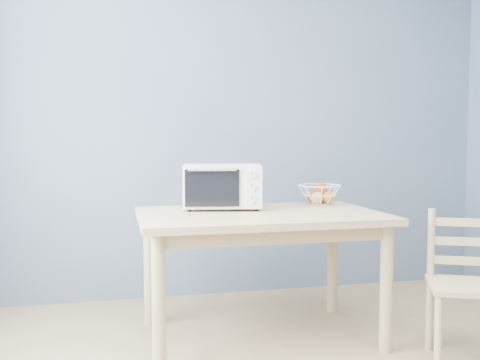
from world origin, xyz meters
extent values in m
cube|color=slate|center=(0.00, 2.25, 1.30)|extent=(4.00, 0.01, 2.60)
cube|color=tan|center=(-0.08, 1.28, 0.73)|extent=(1.40, 0.90, 0.04)
cylinder|color=tan|center=(-0.70, 0.91, 0.35)|extent=(0.07, 0.07, 0.71)
cylinder|color=tan|center=(0.54, 0.91, 0.35)|extent=(0.07, 0.07, 0.71)
cylinder|color=tan|center=(-0.70, 1.65, 0.35)|extent=(0.07, 0.07, 0.71)
cylinder|color=tan|center=(0.54, 1.65, 0.35)|extent=(0.07, 0.07, 0.71)
cube|color=white|center=(-0.27, 1.48, 0.90)|extent=(0.51, 0.39, 0.26)
cube|color=black|center=(-0.33, 1.49, 0.89)|extent=(0.34, 0.32, 0.20)
cube|color=black|center=(-0.36, 1.33, 0.89)|extent=(0.31, 0.07, 0.22)
cylinder|color=silver|center=(-0.36, 1.32, 1.00)|extent=(0.28, 0.06, 0.01)
cube|color=white|center=(-0.13, 1.30, 0.90)|extent=(0.13, 0.03, 0.24)
cylinder|color=black|center=(-0.48, 1.40, 0.76)|extent=(0.02, 0.02, 0.02)
cylinder|color=black|center=(-0.09, 1.33, 0.76)|extent=(0.02, 0.02, 0.02)
cylinder|color=black|center=(-0.44, 1.63, 0.76)|extent=(0.02, 0.02, 0.02)
cylinder|color=black|center=(-0.05, 1.56, 0.76)|extent=(0.02, 0.02, 0.02)
cylinder|color=silver|center=(-0.13, 1.29, 0.97)|extent=(0.05, 0.02, 0.05)
cylinder|color=silver|center=(-0.13, 1.29, 0.90)|extent=(0.05, 0.02, 0.05)
cylinder|color=silver|center=(-0.13, 1.29, 0.82)|extent=(0.05, 0.02, 0.05)
torus|color=silver|center=(0.40, 1.55, 0.88)|extent=(0.34, 0.34, 0.01)
torus|color=silver|center=(0.40, 1.55, 0.82)|extent=(0.27, 0.27, 0.01)
torus|color=silver|center=(0.40, 1.55, 0.76)|extent=(0.16, 0.16, 0.01)
sphere|color=red|center=(0.36, 1.57, 0.80)|extent=(0.09, 0.09, 0.09)
sphere|color=#BF7216|center=(0.44, 1.53, 0.80)|extent=(0.08, 0.08, 0.08)
sphere|color=#E4AC58|center=(0.40, 1.61, 0.80)|extent=(0.08, 0.08, 0.08)
sphere|color=red|center=(0.41, 1.55, 0.85)|extent=(0.08, 0.08, 0.08)
sphere|color=#E4AC58|center=(0.36, 1.51, 0.80)|extent=(0.08, 0.08, 0.08)
cube|color=tan|center=(0.87, 0.67, 0.41)|extent=(0.49, 0.49, 0.03)
cylinder|color=tan|center=(0.66, 0.60, 0.20)|extent=(0.04, 0.04, 0.40)
cylinder|color=tan|center=(0.79, 0.88, 0.20)|extent=(0.04, 0.04, 0.40)
cylinder|color=tan|center=(0.79, 0.88, 0.60)|extent=(0.04, 0.04, 0.40)
cube|color=tan|center=(0.93, 0.82, 0.51)|extent=(0.29, 0.15, 0.04)
cube|color=tan|center=(0.93, 0.82, 0.62)|extent=(0.29, 0.15, 0.04)
cube|color=tan|center=(0.93, 0.82, 0.72)|extent=(0.29, 0.15, 0.04)
camera|label=1|loc=(-0.91, -1.72, 1.16)|focal=40.00mm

